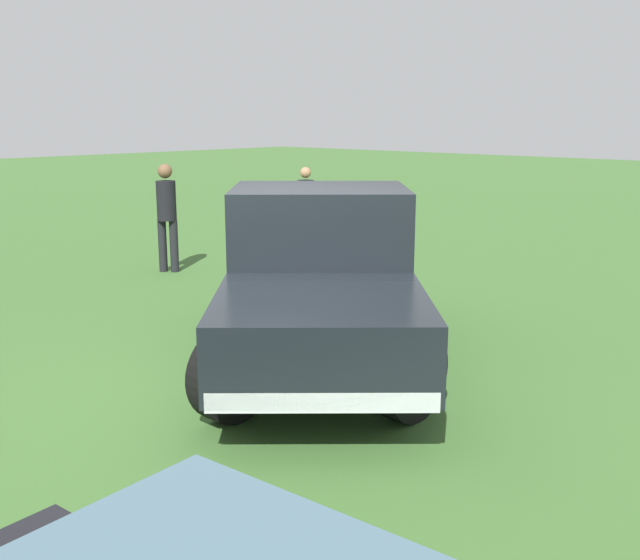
% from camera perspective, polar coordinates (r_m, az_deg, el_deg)
% --- Properties ---
extents(ground_plane, '(80.00, 80.00, 0.00)m').
position_cam_1_polar(ground_plane, '(7.40, -4.00, -7.78)').
color(ground_plane, '#3D662D').
extents(pickup_truck, '(4.72, 4.56, 1.84)m').
position_cam_1_polar(pickup_truck, '(7.78, -0.01, 0.61)').
color(pickup_truck, black).
rests_on(pickup_truck, ground_plane).
extents(person_bystander, '(0.44, 0.44, 1.80)m').
position_cam_1_polar(person_bystander, '(12.55, -11.74, 5.23)').
color(person_bystander, black).
rests_on(person_bystander, ground_plane).
extents(person_visitor, '(0.36, 0.36, 1.61)m').
position_cam_1_polar(person_visitor, '(14.34, -1.11, 5.88)').
color(person_visitor, '#7A6B51').
rests_on(person_visitor, ground_plane).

